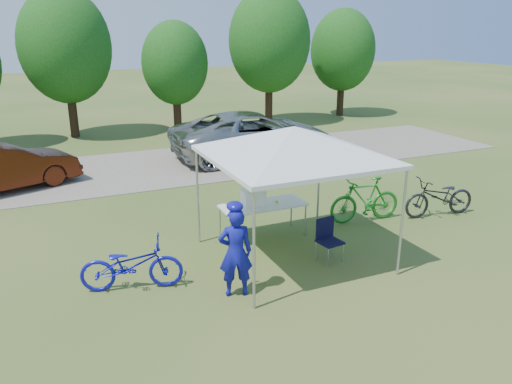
% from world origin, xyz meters
% --- Properties ---
extents(ground, '(100.00, 100.00, 0.00)m').
position_xyz_m(ground, '(0.00, 0.00, 0.00)').
color(ground, '#2D5119').
rests_on(ground, ground).
extents(gravel_strip, '(24.00, 5.00, 0.02)m').
position_xyz_m(gravel_strip, '(0.00, 8.00, 0.01)').
color(gravel_strip, gray).
rests_on(gravel_strip, ground).
extents(canopy, '(4.53, 4.53, 3.00)m').
position_xyz_m(canopy, '(0.00, 0.00, 2.65)').
color(canopy, '#A5A5AA').
rests_on(canopy, ground).
extents(treeline, '(24.89, 4.28, 6.30)m').
position_xyz_m(treeline, '(-0.29, 14.05, 3.53)').
color(treeline, '#382314').
rests_on(treeline, ground).
extents(folding_table, '(1.90, 0.79, 0.78)m').
position_xyz_m(folding_table, '(-0.10, 1.20, 0.74)').
color(folding_table, white).
rests_on(folding_table, ground).
extents(folding_chair, '(0.49, 0.51, 0.86)m').
position_xyz_m(folding_chair, '(0.63, -0.35, 0.51)').
color(folding_chair, black).
rests_on(folding_chair, ground).
extents(cooler, '(0.51, 0.35, 0.37)m').
position_xyz_m(cooler, '(-0.33, 1.20, 0.97)').
color(cooler, white).
rests_on(cooler, folding_table).
extents(ice_cream_cup, '(0.07, 0.07, 0.05)m').
position_xyz_m(ice_cream_cup, '(0.22, 1.15, 0.81)').
color(ice_cream_cup, gold).
rests_on(ice_cream_cup, folding_table).
extents(cyclist, '(0.67, 0.52, 1.63)m').
position_xyz_m(cyclist, '(-1.60, -0.93, 0.81)').
color(cyclist, '#11138F').
rests_on(cyclist, ground).
extents(bike_blue, '(1.91, 1.08, 0.95)m').
position_xyz_m(bike_blue, '(-3.23, 0.01, 0.48)').
color(bike_blue, '#1314AC').
rests_on(bike_blue, ground).
extents(bike_green, '(1.87, 0.72, 1.10)m').
position_xyz_m(bike_green, '(2.57, 1.09, 0.55)').
color(bike_green, '#1A781F').
rests_on(bike_green, ground).
extents(bike_dark, '(1.96, 0.90, 0.99)m').
position_xyz_m(bike_dark, '(4.48, 0.61, 0.50)').
color(bike_dark, black).
rests_on(bike_dark, ground).
extents(minivan, '(5.93, 2.78, 1.64)m').
position_xyz_m(minivan, '(2.62, 7.96, 0.84)').
color(minivan, '#A6A6A2').
rests_on(minivan, gravel_strip).
extents(sedan, '(4.37, 2.77, 1.36)m').
position_xyz_m(sedan, '(-5.52, 7.29, 0.70)').
color(sedan, '#41180A').
rests_on(sedan, gravel_strip).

